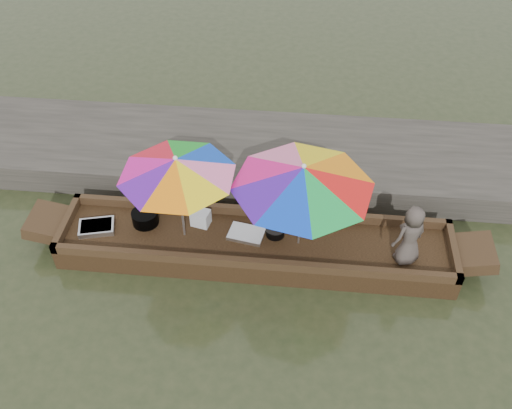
# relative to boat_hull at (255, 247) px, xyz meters

# --- Properties ---
(water) EXTENTS (80.00, 80.00, 0.00)m
(water) POSITION_rel_boat_hull_xyz_m (0.00, 0.00, -0.17)
(water) COLOR #27301A
(water) RESTS_ON ground
(dock) EXTENTS (22.00, 2.20, 0.50)m
(dock) POSITION_rel_boat_hull_xyz_m (0.00, 2.20, 0.08)
(dock) COLOR #2D2B26
(dock) RESTS_ON ground
(boat_hull) EXTENTS (6.08, 1.20, 0.35)m
(boat_hull) POSITION_rel_boat_hull_xyz_m (0.00, 0.00, 0.00)
(boat_hull) COLOR black
(boat_hull) RESTS_ON water
(cooking_pot) EXTENTS (0.42, 0.42, 0.22)m
(cooking_pot) POSITION_rel_boat_hull_xyz_m (-1.77, 0.20, 0.28)
(cooking_pot) COLOR black
(cooking_pot) RESTS_ON boat_hull
(tray_crayfish) EXTENTS (0.62, 0.50, 0.09)m
(tray_crayfish) POSITION_rel_boat_hull_xyz_m (-2.50, -0.03, 0.22)
(tray_crayfish) COLOR silver
(tray_crayfish) RESTS_ON boat_hull
(tray_scallop) EXTENTS (0.60, 0.47, 0.06)m
(tray_scallop) POSITION_rel_boat_hull_xyz_m (-0.15, 0.08, 0.21)
(tray_scallop) COLOR silver
(tray_scallop) RESTS_ON boat_hull
(charcoal_grill) EXTENTS (0.29, 0.29, 0.14)m
(charcoal_grill) POSITION_rel_boat_hull_xyz_m (0.30, 0.14, 0.24)
(charcoal_grill) COLOR black
(charcoal_grill) RESTS_ON boat_hull
(supply_bag) EXTENTS (0.32, 0.28, 0.26)m
(supply_bag) POSITION_rel_boat_hull_xyz_m (-0.89, 0.26, 0.30)
(supply_bag) COLOR silver
(supply_bag) RESTS_ON boat_hull
(vendor) EXTENTS (0.61, 0.54, 1.04)m
(vendor) POSITION_rel_boat_hull_xyz_m (2.25, -0.18, 0.69)
(vendor) COLOR #443C36
(vendor) RESTS_ON boat_hull
(umbrella_bow) EXTENTS (2.25, 2.25, 1.55)m
(umbrella_bow) POSITION_rel_boat_hull_xyz_m (-1.11, 0.00, 0.95)
(umbrella_bow) COLOR pink
(umbrella_bow) RESTS_ON boat_hull
(umbrella_stern) EXTENTS (2.36, 2.36, 1.55)m
(umbrella_stern) POSITION_rel_boat_hull_xyz_m (0.66, 0.00, 0.95)
(umbrella_stern) COLOR orange
(umbrella_stern) RESTS_ON boat_hull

